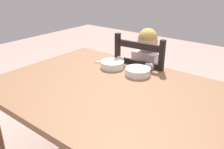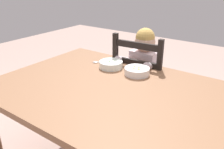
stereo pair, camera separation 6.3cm
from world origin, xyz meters
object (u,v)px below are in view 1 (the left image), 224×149
bowl_of_peas (112,64)px  bowl_of_carrots (138,71)px  spoon (100,62)px  child_figure (144,68)px  dining_chair (144,87)px  dining_table (109,98)px

bowl_of_peas → bowl_of_carrots: (0.23, -0.00, -0.00)m
bowl_of_peas → spoon: (-0.15, 0.03, -0.02)m
child_figure → bowl_of_carrots: child_figure is taller
dining_chair → child_figure: bearing=-119.2°
dining_chair → bowl_of_peas: dining_chair is taller
dining_chair → bowl_of_peas: bearing=-111.7°
child_figure → bowl_of_peas: child_figure is taller
child_figure → dining_chair: bearing=60.8°
dining_chair → child_figure: child_figure is taller
bowl_of_peas → dining_chair: bearing=68.3°
spoon → dining_chair: bearing=45.3°
spoon → bowl_of_peas: bearing=-10.6°
bowl_of_peas → bowl_of_carrots: size_ratio=1.00×
dining_chair → bowl_of_carrots: dining_chair is taller
dining_table → bowl_of_carrots: 0.31m
dining_table → bowl_of_carrots: bearing=82.7°
dining_table → dining_chair: (-0.07, 0.59, -0.17)m
dining_table → spoon: size_ratio=12.42×
dining_table → child_figure: size_ratio=1.53×
dining_table → spoon: bearing=137.4°
bowl_of_peas → dining_table: bearing=-56.1°
dining_table → dining_chair: bearing=97.2°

